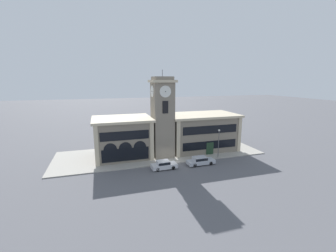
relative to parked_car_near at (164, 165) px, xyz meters
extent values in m
plane|color=#56565B|center=(1.52, 1.57, -0.73)|extent=(300.00, 300.00, 0.00)
cube|color=#A39E93|center=(1.52, 7.98, -0.66)|extent=(39.86, 12.81, 0.15)
cube|color=gray|center=(1.52, 6.00, 6.27)|extent=(3.70, 3.70, 14.00)
cube|color=beige|center=(1.52, 6.00, 13.49)|extent=(4.40, 4.40, 0.45)
cube|color=gray|center=(1.52, 6.00, 14.02)|extent=(3.41, 3.41, 0.60)
cylinder|color=#4C4C51|center=(1.52, 6.00, 14.92)|extent=(0.10, 0.10, 1.20)
cylinder|color=silver|center=(1.52, 4.09, 11.74)|extent=(2.05, 0.10, 2.05)
cylinder|color=black|center=(1.52, 4.02, 11.74)|extent=(0.16, 0.04, 0.16)
cylinder|color=silver|center=(-0.38, 6.00, 11.74)|extent=(0.10, 2.05, 2.05)
cylinder|color=black|center=(-0.45, 6.00, 11.74)|extent=(0.04, 0.16, 0.16)
cube|color=black|center=(1.52, 4.10, 9.02)|extent=(1.04, 0.10, 2.20)
cube|color=gray|center=(-5.71, 8.26, 2.81)|extent=(10.15, 8.24, 7.09)
cube|color=beige|center=(-5.71, 8.26, 6.58)|extent=(10.85, 8.94, 0.45)
cube|color=beige|center=(-10.44, 4.08, 2.81)|extent=(0.70, 0.16, 7.09)
cube|color=beige|center=(-0.98, 4.08, 2.81)|extent=(0.70, 0.16, 7.09)
cube|color=black|center=(-5.71, 4.10, 4.37)|extent=(8.33, 0.10, 1.56)
cube|color=black|center=(-5.71, 4.10, 0.97)|extent=(8.12, 0.10, 2.27)
cylinder|color=black|center=(-8.25, 4.09, 2.10)|extent=(2.23, 0.06, 2.23)
cylinder|color=black|center=(-5.71, 4.09, 2.10)|extent=(2.23, 0.06, 2.23)
cylinder|color=black|center=(-3.17, 4.09, 2.10)|extent=(2.23, 0.06, 2.23)
cube|color=gray|center=(10.56, 8.26, 2.81)|extent=(13.78, 8.24, 7.09)
cube|color=beige|center=(10.56, 8.26, 6.58)|extent=(14.48, 8.94, 0.45)
cube|color=beige|center=(4.02, 4.08, 2.81)|extent=(0.70, 0.16, 7.09)
cube|color=beige|center=(17.10, 4.08, 2.81)|extent=(0.70, 0.16, 7.09)
cube|color=black|center=(10.56, 4.10, 4.37)|extent=(11.30, 0.10, 1.56)
cube|color=#1E3823|center=(10.56, 4.09, 0.54)|extent=(1.50, 0.12, 2.55)
cube|color=black|center=(10.56, 4.10, 1.31)|extent=(11.30, 0.10, 1.59)
cube|color=silver|center=(0.06, 0.00, -0.22)|extent=(4.28, 1.93, 0.67)
cube|color=silver|center=(-0.11, 0.00, 0.40)|extent=(2.07, 1.69, 0.57)
cube|color=black|center=(-0.11, 0.00, 0.40)|extent=(1.99, 1.72, 0.43)
cylinder|color=black|center=(1.35, 0.84, -0.42)|extent=(0.64, 0.24, 0.63)
cylinder|color=black|center=(1.40, -0.76, -0.42)|extent=(0.64, 0.24, 0.63)
cylinder|color=black|center=(-1.27, 0.77, -0.42)|extent=(0.64, 0.24, 0.63)
cylinder|color=black|center=(-1.23, -0.83, -0.42)|extent=(0.64, 0.24, 0.63)
cube|color=#B2B7C1|center=(6.71, 0.00, -0.23)|extent=(4.91, 1.97, 0.65)
cube|color=#B2B7C1|center=(6.51, 0.00, 0.39)|extent=(2.38, 1.72, 0.58)
cube|color=black|center=(6.51, 0.00, 0.39)|extent=(2.29, 1.75, 0.44)
cylinder|color=black|center=(8.19, 0.85, -0.41)|extent=(0.65, 0.24, 0.64)
cylinder|color=black|center=(8.23, -0.77, -0.41)|extent=(0.65, 0.24, 0.64)
cylinder|color=black|center=(5.18, 0.77, -0.41)|extent=(0.65, 0.24, 0.64)
cylinder|color=black|center=(5.22, -0.85, -0.41)|extent=(0.65, 0.24, 0.64)
cylinder|color=#4C4C51|center=(11.25, 2.08, 1.93)|extent=(0.12, 0.12, 5.02)
sphere|color=silver|center=(11.25, 2.08, 4.62)|extent=(0.36, 0.36, 0.36)
camera|label=1|loc=(-9.61, -33.63, 13.72)|focal=24.00mm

